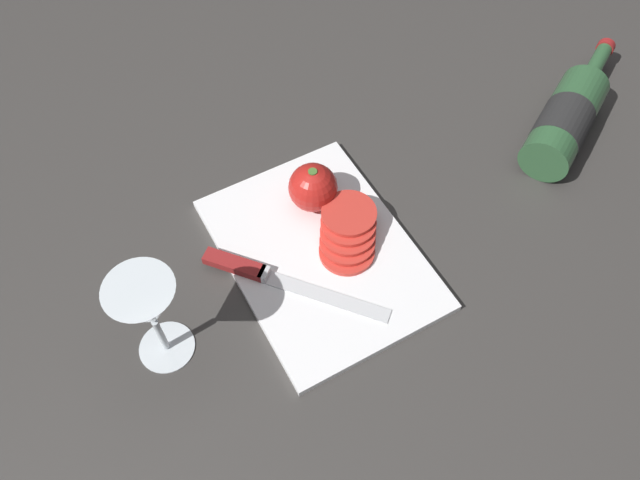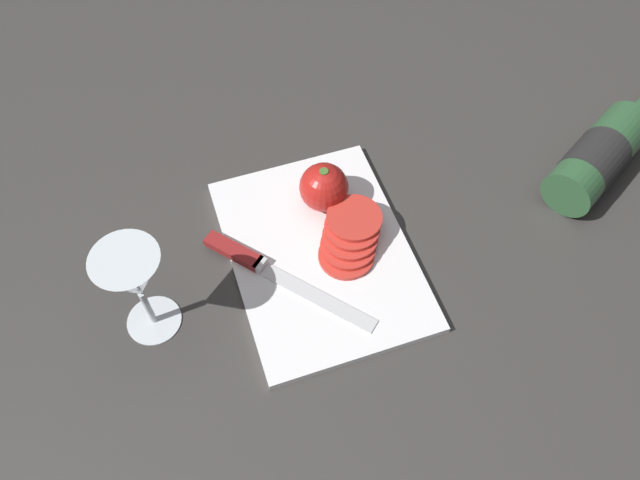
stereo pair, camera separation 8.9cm
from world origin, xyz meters
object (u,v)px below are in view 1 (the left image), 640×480
(wine_glass, at_px, (148,308))
(knife, at_px, (255,272))
(tomato_slice_stack_near, at_px, (348,232))
(whole_tomato, at_px, (313,187))
(wine_bottle, at_px, (567,119))

(wine_glass, relative_size, knife, 0.72)
(knife, bearing_deg, tomato_slice_stack_near, 44.26)
(wine_glass, distance_m, whole_tomato, 0.32)
(wine_bottle, height_order, whole_tomato, whole_tomato)
(wine_bottle, xyz_separation_m, tomato_slice_stack_near, (0.01, -0.43, -0.01))
(whole_tomato, xyz_separation_m, tomato_slice_stack_near, (0.09, 0.01, -0.02))
(wine_glass, height_order, whole_tomato, wine_glass)
(wine_glass, distance_m, tomato_slice_stack_near, 0.31)
(knife, distance_m, tomato_slice_stack_near, 0.15)
(whole_tomato, bearing_deg, wine_glass, -68.87)
(wine_glass, height_order, knife, wine_glass)
(whole_tomato, distance_m, knife, 0.16)
(whole_tomato, relative_size, knife, 0.33)
(wine_bottle, relative_size, whole_tomato, 4.12)
(wine_bottle, bearing_deg, knife, -89.98)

